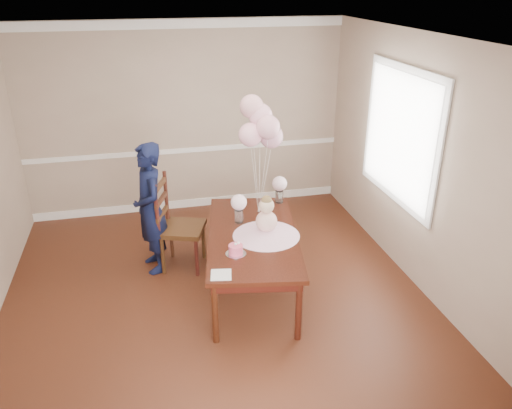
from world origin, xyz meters
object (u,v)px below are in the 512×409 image
object	(u,v)px
dining_table_top	(253,236)
birthday_cake	(236,249)
dining_chair_seat	(182,229)
woman	(150,209)

from	to	relation	value
dining_table_top	birthday_cake	xyz separation A→B (m)	(-0.26, -0.38, 0.08)
dining_chair_seat	woman	size ratio (longest dim) A/B	0.31
birthday_cake	woman	size ratio (longest dim) A/B	0.09
dining_chair_seat	dining_table_top	bearing A→B (deg)	-25.52
dining_chair_seat	woman	bearing A→B (deg)	-168.06
birthday_cake	woman	xyz separation A→B (m)	(-0.78, 1.11, 0.02)
dining_chair_seat	woman	xyz separation A→B (m)	(-0.35, 0.04, 0.28)
birthday_cake	dining_chair_seat	bearing A→B (deg)	112.24
dining_table_top	dining_chair_seat	xyz separation A→B (m)	(-0.69, 0.68, -0.18)
dining_table_top	birthday_cake	world-z (taller)	birthday_cake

